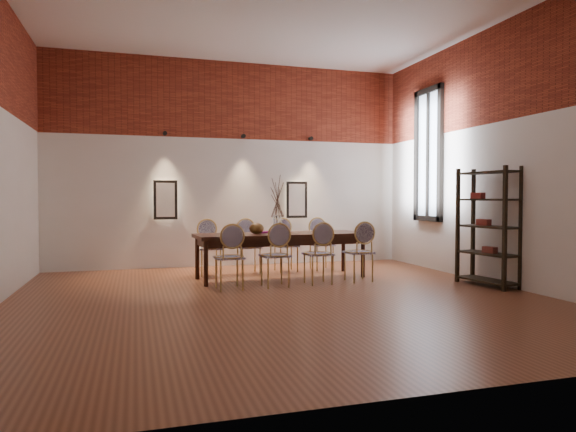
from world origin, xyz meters
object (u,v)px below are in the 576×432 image
object	(u,v)px
chair_far_a	(209,248)
chair_far_b	(249,247)
chair_near_b	(275,255)
chair_far_d	(322,244)
chair_near_a	(229,257)
chair_near_c	(318,254)
chair_far_c	(286,246)
dining_table	(281,256)
book	(263,232)
bowl	(257,229)
chair_near_d	(359,252)
shelving_rack	(488,227)
vase	(277,224)

from	to	relation	value
chair_far_a	chair_far_b	bearing A→B (deg)	180.00
chair_near_b	chair_far_d	bearing A→B (deg)	46.11
chair_near_a	chair_near_c	bearing A→B (deg)	-0.00
chair_near_a	chair_far_c	world-z (taller)	same
dining_table	book	bearing A→B (deg)	149.18
bowl	chair_near_d	bearing A→B (deg)	-21.23
shelving_rack	chair_near_c	bearing A→B (deg)	152.20
chair_far_a	shelving_rack	xyz separation A→B (m)	(3.91, -2.28, 0.43)
chair_near_b	chair_far_c	world-z (taller)	same
chair_far_a	book	world-z (taller)	chair_far_a
chair_near_b	book	distance (m)	0.94
dining_table	chair_near_b	distance (m)	0.82
chair_near_b	chair_far_d	size ratio (longest dim) A/B	1.00
chair_near_c	vase	world-z (taller)	vase
chair_near_c	chair_far_a	size ratio (longest dim) A/B	1.00
chair_far_c	shelving_rack	xyz separation A→B (m)	(2.50, -2.36, 0.43)
chair_near_b	chair_far_a	size ratio (longest dim) A/B	1.00
chair_near_d	chair_far_a	distance (m)	2.58
chair_far_d	bowl	xyz separation A→B (m)	(-1.45, -0.87, 0.37)
chair_near_a	bowl	world-z (taller)	chair_near_a
vase	shelving_rack	size ratio (longest dim) A/B	0.17
chair_far_c	bowl	world-z (taller)	chair_far_c
chair_far_c	shelving_rack	size ratio (longest dim) A/B	0.52
chair_near_c	shelving_rack	bearing A→B (deg)	-23.61
chair_near_b	bowl	bearing A→B (deg)	97.11
chair_near_b	chair_far_d	distance (m)	2.04
chair_far_b	book	distance (m)	0.65
chair_near_d	chair_near_b	bearing A→B (deg)	180.00
chair_near_c	chair_near_d	xyz separation A→B (m)	(0.70, 0.04, 0.00)
vase	book	bearing A→B (deg)	144.88
book	chair_far_a	bearing A→B (deg)	147.39
dining_table	shelving_rack	bearing A→B (deg)	-33.05
chair_far_a	shelving_rack	size ratio (longest dim) A/B	0.52
chair_far_a	vase	size ratio (longest dim) A/B	3.13
shelving_rack	chair_far_a	bearing A→B (deg)	142.28
chair_far_d	book	world-z (taller)	chair_far_d
chair_near_a	chair_far_c	xyz separation A→B (m)	(1.32, 1.55, 0.00)
chair_near_a	dining_table	bearing A→B (deg)	34.73
chair_near_c	chair_far_a	xyz separation A→B (m)	(-1.49, 1.38, 0.00)
chair_far_c	bowl	size ratio (longest dim) A/B	3.92
chair_near_b	chair_far_d	world-z (taller)	same
chair_far_b	chair_far_c	world-z (taller)	same
chair_far_b	bowl	size ratio (longest dim) A/B	3.92
chair_far_a	chair_far_b	size ratio (longest dim) A/B	1.00
chair_far_a	book	distance (m)	1.03
chair_far_c	chair_far_d	bearing A→B (deg)	180.00
chair_far_a	chair_far_d	distance (m)	2.12
dining_table	chair_far_c	distance (m)	0.82
shelving_rack	chair_far_c	bearing A→B (deg)	129.16
chair_near_d	chair_far_a	bearing A→B (deg)	145.27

